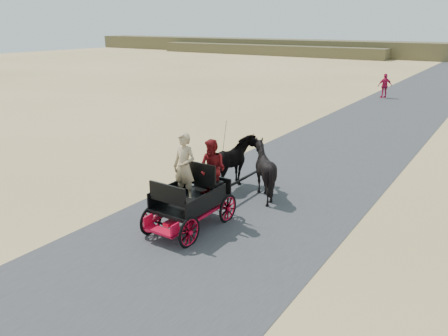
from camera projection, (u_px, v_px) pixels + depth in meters
The scene contains 9 objects.
ground at pixel (221, 226), 11.63m from camera, with size 140.00×140.00×0.00m, color tan.
road at pixel (221, 226), 11.63m from camera, with size 6.00×140.00×0.01m, color #38383A.
ridge_near at pixel (265, 50), 72.94m from camera, with size 40.00×4.00×1.60m, color brown.
carriage at pixel (191, 214), 11.49m from camera, with size 1.30×2.40×0.72m, color black, non-canonical shape.
horse_left at pixel (234, 164), 14.00m from camera, with size 0.91×2.01×1.70m, color black.
horse_right at pixel (264, 170), 13.42m from camera, with size 1.37×1.54×1.70m, color black.
driver_man at pixel (184, 167), 11.24m from camera, with size 0.66×0.43×1.80m, color tan.
passenger_woman at pixel (213, 169), 11.45m from camera, with size 0.77×0.60×1.58m, color #660C0F.
pedestrian at pixel (385, 86), 31.13m from camera, with size 1.01×0.42×1.73m, color #B81545.
Camera 1 is at (5.88, -8.74, 5.16)m, focal length 35.00 mm.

